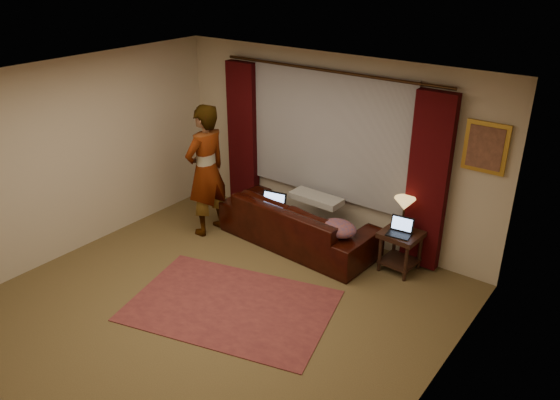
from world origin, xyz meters
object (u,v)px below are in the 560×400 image
object	(u,v)px
laptop_sofa	(270,204)
tiffany_lamp	(404,213)
laptop_table	(400,228)
person	(206,171)
sofa	(298,214)
end_table	(400,251)

from	to	relation	value
laptop_sofa	tiffany_lamp	world-z (taller)	tiffany_lamp
laptop_table	person	bearing A→B (deg)	-174.42
laptop_table	laptop_sofa	bearing A→B (deg)	-176.69
sofa	tiffany_lamp	distance (m)	1.48
laptop_sofa	person	xyz separation A→B (m)	(-0.93, -0.28, 0.37)
end_table	person	size ratio (longest dim) A/B	0.29
tiffany_lamp	person	distance (m)	2.80
sofa	laptop_table	xyz separation A→B (m)	(1.46, 0.12, 0.20)
laptop_sofa	person	bearing A→B (deg)	-174.42
end_table	laptop_table	distance (m)	0.40
tiffany_lamp	laptop_table	world-z (taller)	tiffany_lamp
laptop_table	tiffany_lamp	bearing A→B (deg)	96.87
end_table	laptop_table	xyz separation A→B (m)	(0.00, -0.10, 0.38)
tiffany_lamp	person	world-z (taller)	person
tiffany_lamp	person	xyz separation A→B (m)	(-2.68, -0.78, 0.19)
tiffany_lamp	laptop_table	distance (m)	0.22
person	laptop_sofa	bearing A→B (deg)	109.89
sofa	end_table	xyz separation A→B (m)	(1.46, 0.21, -0.18)
end_table	sofa	bearing A→B (deg)	-171.62
laptop_sofa	tiffany_lamp	distance (m)	1.83
laptop_table	end_table	bearing A→B (deg)	84.45
laptop_sofa	end_table	world-z (taller)	laptop_sofa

